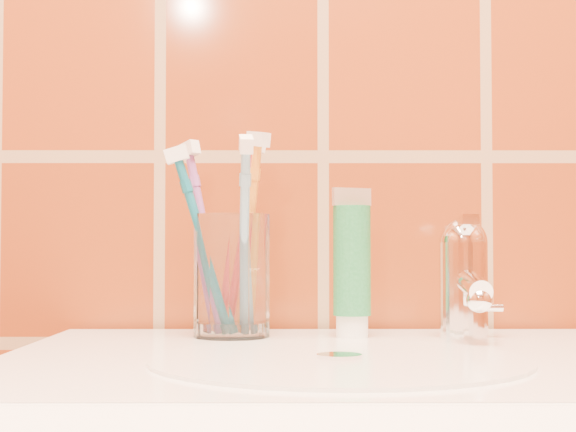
{
  "coord_description": "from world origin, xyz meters",
  "views": [
    {
      "loc": [
        -0.04,
        0.22,
        0.94
      ],
      "look_at": [
        -0.04,
        1.08,
        0.97
      ],
      "focal_mm": 55.0,
      "sensor_mm": 36.0,
      "label": 1
    }
  ],
  "objects": [
    {
      "name": "toothbrush_3",
      "position": [
        -0.08,
        1.07,
        0.95
      ],
      "size": [
        0.05,
        0.15,
        0.22
      ],
      "primitive_type": null,
      "rotation": [
        0.34,
        0.0,
        0.11
      ],
      "color": "#6FA1C5",
      "rests_on": "glass_tumbler"
    },
    {
      "name": "toothbrush_4",
      "position": [
        -0.12,
        1.11,
        0.95
      ],
      "size": [
        0.13,
        0.12,
        0.21
      ],
      "primitive_type": null,
      "rotation": [
        0.28,
        0.0,
        -2.28
      ],
      "color": "#804390",
      "rests_on": "glass_tumbler"
    },
    {
      "name": "glass_tumbler",
      "position": [
        -0.1,
        1.1,
        0.91
      ],
      "size": [
        0.09,
        0.09,
        0.12
      ],
      "primitive_type": "cylinder",
      "rotation": [
        0.0,
        0.0,
        0.23
      ],
      "color": "white",
      "rests_on": "pedestal_sink"
    },
    {
      "name": "toothbrush_1",
      "position": [
        -0.09,
        1.12,
        0.95
      ],
      "size": [
        0.1,
        0.1,
        0.22
      ],
      "primitive_type": null,
      "rotation": [
        0.21,
        0.0,
        2.35
      ],
      "color": "red",
      "rests_on": "glass_tumbler"
    },
    {
      "name": "faucet",
      "position": [
        0.14,
        1.09,
        0.91
      ],
      "size": [
        0.05,
        0.11,
        0.12
      ],
      "color": "white",
      "rests_on": "pedestal_sink"
    },
    {
      "name": "toothbrush_0",
      "position": [
        -0.08,
        1.1,
        0.95
      ],
      "size": [
        0.08,
        0.08,
        0.22
      ],
      "primitive_type": null,
      "rotation": [
        0.14,
        0.0,
        0.8
      ],
      "color": "orange",
      "rests_on": "glass_tumbler"
    },
    {
      "name": "toothpaste_tube",
      "position": [
        0.02,
        1.1,
        0.92
      ],
      "size": [
        0.04,
        0.04,
        0.15
      ],
      "rotation": [
        0.0,
        0.0,
        0.42
      ],
      "color": "white",
      "rests_on": "pedestal_sink"
    },
    {
      "name": "toothbrush_2",
      "position": [
        -0.12,
        1.09,
        0.94
      ],
      "size": [
        0.09,
        0.08,
        0.2
      ],
      "primitive_type": null,
      "rotation": [
        0.3,
        0.0,
        -1.52
      ],
      "color": "#0D5974",
      "rests_on": "glass_tumbler"
    }
  ]
}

